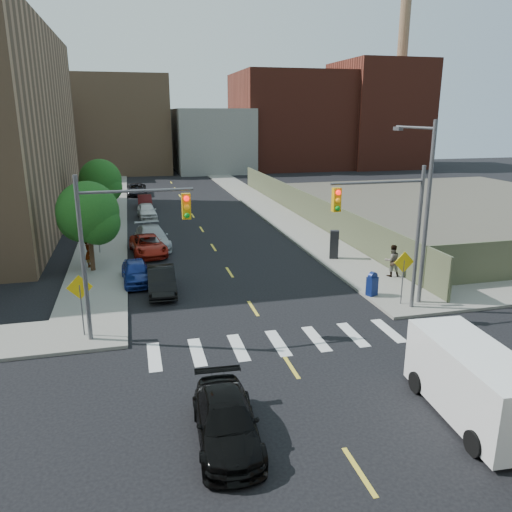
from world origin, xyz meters
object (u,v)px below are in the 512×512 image
parked_car_blue (136,272)px  mailbox (372,284)px  black_sedan (226,421)px  pedestrian_west (88,253)px  cargo_van (471,379)px  parked_car_silver (152,237)px  parked_car_maroon (145,201)px  pedestrian_east (392,260)px  payphone (334,244)px  parked_car_red (148,245)px  parked_car_black (162,280)px  parked_car_white (147,211)px  parked_car_grey (137,189)px

parked_car_blue → mailbox: (11.84, -5.43, 0.12)m
parked_car_blue → black_sedan: bearing=-84.8°
black_sedan → pedestrian_west: (-5.06, 18.60, 0.38)m
cargo_van → pedestrian_west: bearing=127.4°
parked_car_silver → black_sedan: bearing=-93.0°
parked_car_maroon → pedestrian_east: 29.72m
payphone → parked_car_maroon: bearing=136.7°
payphone → pedestrian_west: payphone is taller
parked_car_blue → mailbox: mailbox is taller
parked_car_blue → parked_car_red: (0.92, 5.91, 0.01)m
parked_car_black → parked_car_white: bearing=91.3°
parked_car_black → parked_car_grey: size_ratio=0.84×
payphone → pedestrian_east: (1.80, -4.28, 0.01)m
parked_car_maroon → pedestrian_west: (-4.06, -20.46, 0.38)m
parked_car_white → cargo_van: cargo_van is taller
parked_car_black → parked_car_grey: parked_car_grey is taller
mailbox → pedestrian_west: bearing=125.9°
pedestrian_west → parked_car_black: bearing=-145.7°
black_sedan → mailbox: (9.54, 9.74, 0.13)m
pedestrian_east → parked_car_red: bearing=-26.5°
parked_car_blue → parked_car_red: parked_car_red is taller
cargo_van → payphone: 17.43m
parked_car_black → parked_car_silver: (-0.04, 9.59, 0.08)m
black_sedan → payphone: 19.61m
parked_car_white → black_sedan: 33.75m
parked_car_maroon → parked_car_grey: parked_car_grey is taller
cargo_van → payphone: (2.59, 17.23, -0.16)m
parked_car_white → black_sedan: size_ratio=0.90×
black_sedan → pedestrian_east: bearing=48.7°
parked_car_blue → parked_car_black: 2.34m
parked_car_maroon → pedestrian_west: size_ratio=2.25×
payphone → pedestrian_west: (-15.36, 1.91, -0.05)m
payphone → mailbox: bearing=-76.5°
parked_car_silver → parked_car_black: bearing=-95.4°
parked_car_blue → parked_car_silver: size_ratio=0.72×
parked_car_silver → parked_car_grey: (-0.61, 24.81, -0.08)m
payphone → parked_car_red: bearing=179.2°
parked_car_grey → cargo_van: (9.36, -48.19, 0.55)m
parked_car_grey → pedestrian_east: (13.76, -35.24, 0.41)m
parked_car_white → parked_car_red: bearing=-95.1°
parked_car_red → black_sedan: (1.38, -21.08, -0.02)m
pedestrian_east → mailbox: bearing=52.2°
parked_car_maroon → payphone: 25.08m
black_sedan → payphone: bearing=61.3°
parked_car_grey → pedestrian_east: bearing=-68.5°
parked_car_maroon → cargo_van: bearing=-77.6°
cargo_van → parked_car_grey: bearing=104.7°
parked_car_blue → parked_car_grey: bearing=85.5°
parked_car_black → cargo_van: bearing=-56.4°
parked_car_red → pedestrian_west: (-3.67, -2.49, 0.37)m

